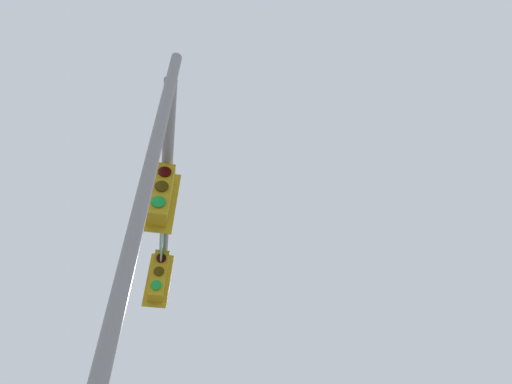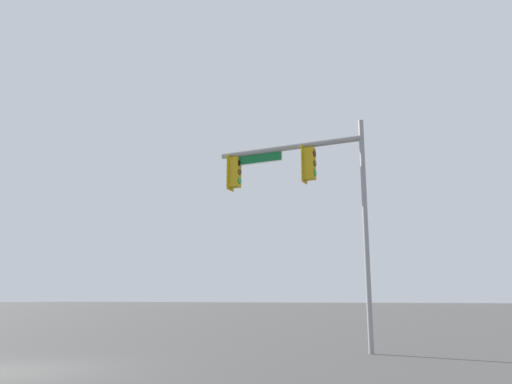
# 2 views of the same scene
# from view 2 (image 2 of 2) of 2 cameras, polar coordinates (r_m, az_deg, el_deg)

# --- Properties ---
(signal_pole_near) EXTENTS (5.25, 0.53, 7.38)m
(signal_pole_near) POSITION_cam_2_polar(r_m,az_deg,el_deg) (17.09, 4.75, 1.67)
(signal_pole_near) COLOR gray
(signal_pole_near) RESTS_ON ground_plane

